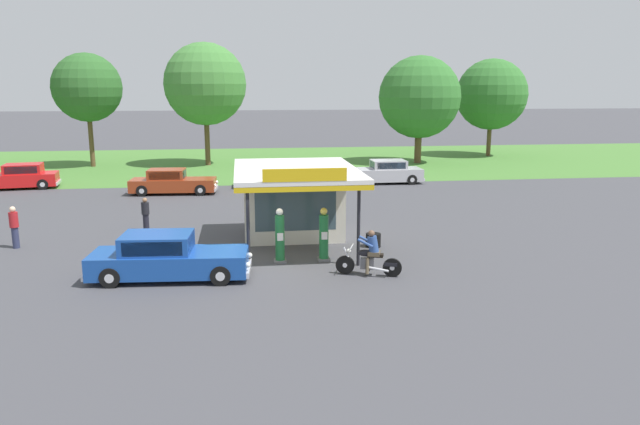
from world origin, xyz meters
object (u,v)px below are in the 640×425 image
featured_classic_sedan (167,258)px  parked_car_back_row_centre (277,175)px  motorcycle_with_rider (370,257)px  spare_tire_stack (373,240)px  gas_pump_offside (324,237)px  parked_car_second_row_spare (384,173)px  bystander_strolling_foreground (146,214)px  parked_car_back_row_far_left (172,183)px  bystander_standing_back_lot (281,190)px  bystander_admiring_sedan (14,226)px  parked_car_back_row_right (18,177)px  gas_pump_nearside (280,238)px

featured_classic_sedan → parked_car_back_row_centre: (4.80, 18.23, 0.04)m
motorcycle_with_rider → spare_tire_stack: motorcycle_with_rider is taller
motorcycle_with_rider → gas_pump_offside: bearing=123.7°
gas_pump_offside → parked_car_second_row_spare: gas_pump_offside is taller
parked_car_back_row_centre → bystander_strolling_foreground: bearing=-120.3°
parked_car_second_row_spare → parked_car_back_row_far_left: 13.76m
parked_car_back_row_far_left → spare_tire_stack: (9.29, -13.48, -0.40)m
bystander_standing_back_lot → bystander_admiring_sedan: (-11.07, -7.61, 0.10)m
gas_pump_offside → parked_car_back_row_right: size_ratio=0.38×
featured_classic_sedan → parked_car_second_row_spare: bearing=57.4°
parked_car_second_row_spare → bystander_strolling_foreground: (-13.71, -11.69, 0.06)m
gas_pump_offside → parked_car_back_row_centre: (-0.64, 16.89, -0.17)m
bystander_standing_back_lot → bystander_admiring_sedan: size_ratio=0.89×
featured_classic_sedan → parked_car_second_row_spare: 22.22m
bystander_admiring_sedan → bystander_strolling_foreground: bearing=26.3°
parked_car_back_row_far_left → bystander_strolling_foreground: bearing=-90.8°
featured_classic_sedan → parked_car_second_row_spare: parked_car_second_row_spare is taller
bystander_strolling_foreground → gas_pump_offside: bearing=-38.4°
bystander_strolling_foreground → gas_pump_nearside: bearing=-45.6°
motorcycle_with_rider → featured_classic_sedan: bearing=174.9°
motorcycle_with_rider → parked_car_back_row_far_left: (-8.35, 17.09, 0.02)m
motorcycle_with_rider → bystander_admiring_sedan: bearing=158.0°
motorcycle_with_rider → parked_car_back_row_far_left: size_ratio=0.41×
motorcycle_with_rider → parked_car_back_row_far_left: 19.02m
featured_classic_sedan → gas_pump_nearside: bearing=19.3°
spare_tire_stack → motorcycle_with_rider: bearing=-104.6°
featured_classic_sedan → bystander_admiring_sedan: (-6.43, 4.71, 0.19)m
gas_pump_nearside → bystander_standing_back_lot: bearing=85.8°
parked_car_back_row_centre → spare_tire_stack: bearing=-79.3°
gas_pump_offside → bystander_admiring_sedan: (-11.87, 3.37, -0.02)m
gas_pump_nearside → parked_car_back_row_centre: (0.97, 16.89, -0.18)m
parked_car_back_row_far_left → featured_classic_sedan: bearing=-84.4°
featured_classic_sedan → bystander_admiring_sedan: 7.97m
gas_pump_offside → parked_car_back_row_centre: gas_pump_offside is taller
gas_pump_offside → parked_car_back_row_far_left: 16.71m
parked_car_back_row_right → bystander_strolling_foreground: bearing=-52.6°
parked_car_back_row_right → bystander_admiring_sedan: bearing=-71.5°
motorcycle_with_rider → parked_car_back_row_right: (-18.17, 20.29, 0.06)m
parked_car_back_row_centre → bystander_admiring_sedan: size_ratio=3.09×
bystander_standing_back_lot → parked_car_back_row_far_left: bearing=146.4°
motorcycle_with_rider → spare_tire_stack: size_ratio=3.59×
parked_car_back_row_centre → spare_tire_stack: 15.49m
gas_pump_nearside → spare_tire_stack: gas_pump_nearside is taller
parked_car_back_row_centre → featured_classic_sedan: bearing=-104.8°
bystander_standing_back_lot → bystander_strolling_foreground: bearing=-140.4°
parked_car_back_row_far_left → parked_car_back_row_centre: parked_car_back_row_centre is taller
gas_pump_offside → bystander_admiring_sedan: gas_pump_offside is taller
gas_pump_offside → parked_car_second_row_spare: size_ratio=0.38×
gas_pump_nearside → parked_car_second_row_spare: bearing=64.9°
gas_pump_offside → featured_classic_sedan: gas_pump_offside is taller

